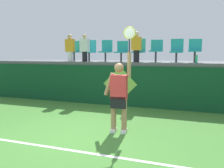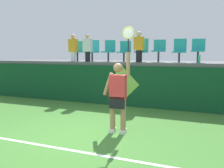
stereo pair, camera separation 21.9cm
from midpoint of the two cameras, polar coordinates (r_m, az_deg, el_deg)
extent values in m
plane|color=#3D752D|center=(5.69, -7.56, -12.25)|extent=(40.00, 40.00, 0.00)
cube|color=#0F4223|center=(8.80, 4.24, -0.46)|extent=(12.85, 0.20, 1.45)
cube|color=#56565B|center=(9.90, 6.47, 4.91)|extent=(12.85, 2.55, 0.12)
cube|color=white|center=(5.15, -11.40, -14.40)|extent=(11.57, 0.08, 0.01)
cube|color=white|center=(6.00, 1.21, -10.73)|extent=(0.15, 0.27, 0.08)
cube|color=white|center=(5.94, 3.67, -10.93)|extent=(0.15, 0.27, 0.08)
cylinder|color=#A87A56|center=(5.90, 1.22, -7.31)|extent=(0.13, 0.13, 0.82)
cylinder|color=#A87A56|center=(5.84, 3.70, -7.47)|extent=(0.13, 0.13, 0.82)
cube|color=black|center=(5.80, 2.47, -4.22)|extent=(0.38, 0.26, 0.28)
cube|color=red|center=(5.74, 2.49, -0.69)|extent=(0.40, 0.26, 0.56)
sphere|color=#A87A56|center=(5.69, 2.51, 3.81)|extent=(0.22, 0.22, 0.22)
cylinder|color=#A87A56|center=(5.79, 0.18, -0.01)|extent=(0.26, 0.12, 0.55)
cylinder|color=#A87A56|center=(5.64, 4.90, 4.47)|extent=(0.09, 0.09, 0.58)
cylinder|color=black|center=(5.63, 4.94, 8.94)|extent=(0.03, 0.03, 0.30)
torus|color=gold|center=(5.65, 4.98, 11.78)|extent=(0.28, 0.05, 0.28)
ellipsoid|color=silver|center=(5.65, 4.98, 11.78)|extent=(0.24, 0.04, 0.24)
sphere|color=#D1E533|center=(6.11, 3.59, -10.50)|extent=(0.07, 0.07, 0.07)
cylinder|color=#26B272|center=(8.45, 20.39, 5.45)|extent=(0.07, 0.07, 0.26)
cylinder|color=#38383D|center=(10.26, -7.45, 6.30)|extent=(0.07, 0.07, 0.36)
cube|color=teal|center=(10.26, -7.47, 7.44)|extent=(0.44, 0.42, 0.05)
cube|color=teal|center=(10.43, -6.97, 8.75)|extent=(0.44, 0.04, 0.43)
cylinder|color=#38383D|center=(9.94, -4.00, 6.29)|extent=(0.07, 0.07, 0.35)
cube|color=teal|center=(9.94, -4.01, 7.43)|extent=(0.44, 0.42, 0.05)
cube|color=teal|center=(10.12, -3.54, 8.88)|extent=(0.44, 0.04, 0.46)
cylinder|color=#38383D|center=(9.65, -0.22, 6.30)|extent=(0.07, 0.07, 0.35)
cube|color=teal|center=(9.65, -0.22, 7.48)|extent=(0.44, 0.42, 0.05)
cube|color=teal|center=(9.83, 0.21, 8.92)|extent=(0.44, 0.04, 0.45)
cylinder|color=#38383D|center=(9.42, 3.46, 6.22)|extent=(0.07, 0.07, 0.33)
cube|color=teal|center=(9.42, 3.46, 7.39)|extent=(0.44, 0.42, 0.05)
cube|color=teal|center=(9.61, 3.84, 8.76)|extent=(0.44, 0.04, 0.41)
cylinder|color=#38383D|center=(9.23, 7.49, 6.18)|extent=(0.07, 0.07, 0.34)
cube|color=teal|center=(9.23, 7.51, 7.40)|extent=(0.44, 0.42, 0.05)
cube|color=teal|center=(9.41, 7.83, 9.00)|extent=(0.44, 0.04, 0.48)
cylinder|color=#38383D|center=(9.08, 11.46, 6.18)|extent=(0.07, 0.07, 0.37)
cube|color=teal|center=(9.08, 11.49, 7.51)|extent=(0.44, 0.42, 0.05)
cube|color=teal|center=(9.27, 11.75, 8.88)|extent=(0.44, 0.04, 0.40)
cylinder|color=#38383D|center=(8.97, 16.06, 5.92)|extent=(0.07, 0.07, 0.34)
cube|color=teal|center=(8.97, 16.10, 7.14)|extent=(0.44, 0.42, 0.05)
cube|color=teal|center=(9.17, 16.28, 8.70)|extent=(0.44, 0.04, 0.45)
cylinder|color=#38383D|center=(8.93, 20.04, 5.88)|extent=(0.07, 0.07, 0.37)
cube|color=teal|center=(8.93, 20.10, 7.23)|extent=(0.44, 0.42, 0.05)
cube|color=teal|center=(9.12, 20.21, 8.63)|extent=(0.44, 0.04, 0.40)
cylinder|color=black|center=(9.60, -5.03, 6.37)|extent=(0.20, 0.20, 0.38)
cube|color=white|center=(9.60, -5.06, 8.99)|extent=(0.34, 0.20, 0.49)
sphere|color=#DBAD84|center=(9.62, -5.08, 10.98)|extent=(0.17, 0.17, 0.17)
cylinder|color=white|center=(9.98, -8.37, 6.35)|extent=(0.20, 0.20, 0.39)
cube|color=orange|center=(9.99, -8.42, 8.89)|extent=(0.34, 0.20, 0.50)
sphere|color=#DBAD84|center=(10.00, -8.46, 10.87)|extent=(0.19, 0.19, 0.19)
cylinder|color=black|center=(8.91, 6.96, 6.44)|extent=(0.20, 0.20, 0.43)
cube|color=orange|center=(8.92, 7.00, 9.33)|extent=(0.34, 0.20, 0.47)
sphere|color=beige|center=(8.94, 7.03, 11.49)|extent=(0.20, 0.20, 0.20)
cube|color=#0F4223|center=(8.87, 3.09, -5.12)|extent=(0.90, 0.01, 0.00)
plane|color=#8CC64C|center=(8.73, 3.11, -0.03)|extent=(1.27, 0.00, 1.27)
camera|label=1|loc=(0.11, -89.02, 0.12)|focal=39.20mm
camera|label=2|loc=(0.11, 90.98, -0.12)|focal=39.20mm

